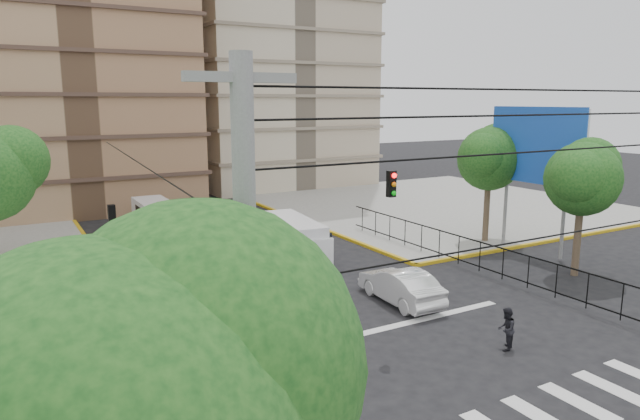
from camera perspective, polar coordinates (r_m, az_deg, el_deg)
ground at (r=21.11m, az=6.76°, el=-13.16°), size 160.00×160.00×0.00m
sidewalk_ne at (r=48.22m, az=11.79°, el=0.51°), size 26.00×26.00×0.15m
stop_line at (r=22.00m, az=4.86°, el=-12.08°), size 13.00×0.40×0.01m
park_fence at (r=29.91m, az=15.60°, el=-6.19°), size 0.10×22.50×1.66m
billboard at (r=33.82m, az=20.87°, el=5.81°), size 0.36×6.20×8.10m
tree_park_a at (r=30.42m, az=24.87°, el=3.15°), size 4.41×3.60×6.83m
tree_park_c at (r=35.59m, az=16.67°, el=5.22°), size 4.65×3.80×7.25m
traffic_light_nw at (r=24.15m, az=-19.94°, el=-2.86°), size 0.28×0.22×4.40m
traffic_light_hanging at (r=17.91m, az=11.05°, el=2.09°), size 18.00×9.12×0.92m
utility_pole_sw at (r=7.90m, az=-7.07°, el=-18.08°), size 1.40×0.28×9.00m
van_right_lane at (r=29.90m, az=-2.77°, el=-3.39°), size 2.73×5.70×2.48m
van_left_lane at (r=37.94m, az=-16.04°, el=-0.92°), size 2.10×4.98×2.24m
car_silver_front_left at (r=23.49m, az=-5.05°, el=-8.66°), size 1.83×4.34×1.46m
car_white_front_right at (r=24.96m, az=8.03°, el=-7.48°), size 1.84×4.66×1.51m
car_grey_mid_left at (r=28.08m, az=-9.67°, el=-5.52°), size 3.12×5.45×1.43m
car_silver_rear_left at (r=33.33m, az=-12.50°, el=-2.98°), size 2.46×5.22×1.47m
car_darkgrey_mid_right at (r=35.18m, az=-6.33°, el=-2.04°), size 1.77×4.36×1.48m
car_white_rear_right at (r=39.65m, az=-9.00°, el=-0.66°), size 2.02×4.55×1.45m
pedestrian_crosswalk at (r=21.27m, az=18.12°, el=-11.23°), size 0.94×0.88×1.53m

